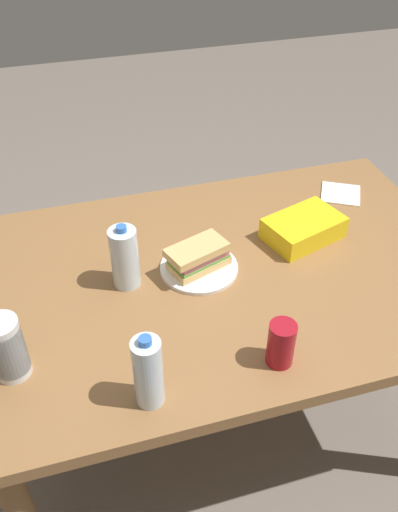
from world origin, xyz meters
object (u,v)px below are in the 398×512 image
chip_bag (303,228)px  plastic_cup_stack (7,348)px  paper_plate (199,268)px  soda_can_red (281,344)px  dining_table (224,296)px  water_bottle_spare (125,258)px  sandwich (198,256)px  water_bottle_tall (148,372)px

chip_bag → plastic_cup_stack: 0.92m
paper_plate → soda_can_red: soda_can_red is taller
dining_table → paper_plate: paper_plate is taller
soda_can_red → water_bottle_spare: 0.48m
sandwich → water_bottle_tall: bearing=60.1°
chip_bag → water_bottle_tall: water_bottle_tall is taller
paper_plate → soda_can_red: (-0.09, 0.38, 0.05)m
chip_bag → water_bottle_tall: bearing=20.6°
paper_plate → water_bottle_tall: (0.23, 0.40, 0.09)m
dining_table → plastic_cup_stack: 0.65m
dining_table → paper_plate: size_ratio=6.44×
water_bottle_tall → dining_table: bearing=-128.9°
dining_table → chip_bag: 0.32m
paper_plate → chip_bag: size_ratio=0.98×
soda_can_red → paper_plate: bearing=-76.4°
dining_table → soda_can_red: 0.38m
plastic_cup_stack → water_bottle_tall: bearing=150.6°
water_bottle_tall → soda_can_red: bearing=-176.3°
sandwich → plastic_cup_stack: size_ratio=1.20×
dining_table → sandwich: (0.07, -0.02, 0.15)m
paper_plate → water_bottle_tall: 0.47m
soda_can_red → water_bottle_tall: bearing=3.7°
dining_table → chip_bag: chip_bag is taller
dining_table → plastic_cup_stack: size_ratio=8.69×
paper_plate → soda_can_red: bearing=103.6°
water_bottle_tall → sandwich: bearing=-119.9°
dining_table → water_bottle_spare: size_ratio=7.36×
plastic_cup_stack → water_bottle_spare: bearing=-143.4°
water_bottle_tall → plastic_cup_stack: (0.29, -0.17, -0.01)m
dining_table → plastic_cup_stack: bearing=19.0°
plastic_cup_stack → water_bottle_spare: water_bottle_spare is taller
paper_plate → water_bottle_tall: water_bottle_tall is taller
dining_table → water_bottle_tall: size_ratio=7.13×
sandwich → water_bottle_spare: water_bottle_spare is taller
sandwich → soda_can_red: bearing=104.1°
paper_plate → plastic_cup_stack: size_ratio=1.35×
paper_plate → water_bottle_spare: 0.23m
dining_table → plastic_cup_stack: plastic_cup_stack is taller
water_bottle_tall → water_bottle_spare: size_ratio=1.03×
soda_can_red → plastic_cup_stack: (0.61, -0.14, 0.02)m
dining_table → paper_plate: bearing=-22.0°
paper_plate → water_bottle_spare: bearing=-0.4°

